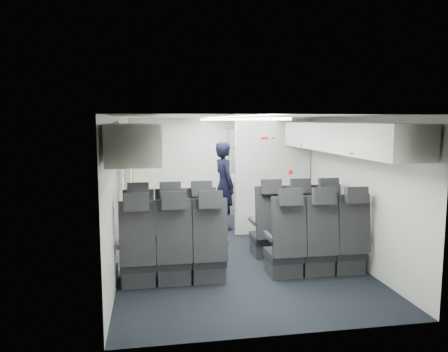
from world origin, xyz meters
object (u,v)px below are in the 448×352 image
object	(u,v)px
seat_row_mid	(248,249)
galley_unit	(248,171)
seat_row_front	(234,232)
boarding_door	(129,180)
flight_attendant	(224,185)
carry_on_bag	(137,141)

from	to	relation	value
seat_row_mid	galley_unit	xyz separation A→B (m)	(0.95, 4.15, 0.55)
seat_row_front	seat_row_mid	world-z (taller)	same
seat_row_front	seat_row_mid	bearing A→B (deg)	-90.00
boarding_door	flight_attendant	world-z (taller)	boarding_door
flight_attendant	seat_row_front	bearing A→B (deg)	163.26
seat_row_front	carry_on_bag	bearing A→B (deg)	-177.51
galley_unit	boarding_door	distance (m)	2.84
seat_row_mid	carry_on_bag	size ratio (longest dim) A/B	9.13
galley_unit	flight_attendant	distance (m)	1.61
seat_row_mid	galley_unit	size ratio (longest dim) A/B	1.75
galley_unit	carry_on_bag	xyz separation A→B (m)	(-2.38, -3.32, 0.85)
seat_row_front	boarding_door	size ratio (longest dim) A/B	1.79
seat_row_mid	flight_attendant	size ratio (longest dim) A/B	1.96
seat_row_front	galley_unit	size ratio (longest dim) A/B	1.75
galley_unit	carry_on_bag	size ratio (longest dim) A/B	5.21
flight_attendant	carry_on_bag	size ratio (longest dim) A/B	4.65
seat_row_front	seat_row_mid	distance (m)	0.90
seat_row_front	galley_unit	distance (m)	3.43
seat_row_front	boarding_door	xyz separation A→B (m)	(-1.64, 2.09, 0.55)
galley_unit	flight_attendant	bearing A→B (deg)	-119.26
seat_row_front	flight_attendant	xyz separation A→B (m)	(0.17, 1.86, 0.44)
seat_row_mid	carry_on_bag	bearing A→B (deg)	149.57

